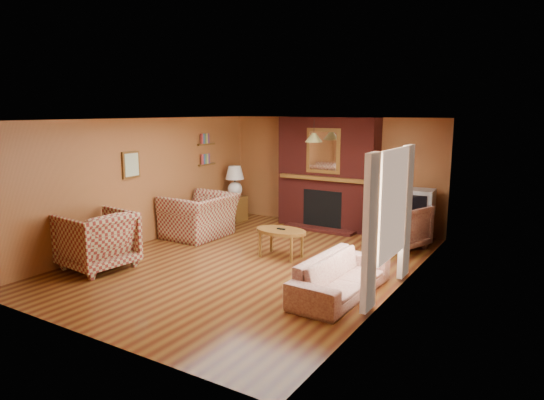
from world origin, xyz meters
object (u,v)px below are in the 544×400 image
Objects in this scene: side_table at (235,208)px; tv_stand at (418,228)px; coffee_table at (281,233)px; crt_tv at (419,202)px; fireplace at (328,174)px; plaid_loveseat at (200,216)px; table_lamp at (235,180)px; floral_armchair at (399,226)px; plaid_armchair at (97,240)px; floral_sofa at (341,276)px.

tv_stand is at bearing 4.82° from side_table.
coffee_table is 2.90m from crt_tv.
fireplace reaches higher than side_table.
table_lamp is (-0.25, 1.57, 0.53)m from plaid_loveseat.
floral_armchair is at bearing -3.70° from side_table.
plaid_armchair is at bearing 63.96° from floral_armchair.
plaid_loveseat reaches higher than side_table.
fireplace is 2.59m from coffee_table.
fireplace is at bearing -3.72° from floral_armchair.
crt_tv is at bearing 52.27° from coffee_table.
crt_tv is at bearing 143.41° from plaid_armchair.
coffee_table is at bearing -38.98° from table_lamp.
coffee_table is (2.24, 2.08, -0.03)m from plaid_armchair.
tv_stand is (4.15, 0.35, -0.70)m from table_lamp.
plaid_armchair is 1.78× the size of crt_tv.
table_lamp is (-2.39, 1.93, 0.52)m from coffee_table.
fireplace reaches higher than table_lamp.
plaid_armchair is 1.82× the size of side_table.
table_lamp is (0.00, 0.00, 0.68)m from side_table.
fireplace is at bearing 30.42° from floral_sofa.
coffee_table is at bearing -83.34° from fireplace.
tv_stand is (1.76, 2.28, -0.17)m from coffee_table.
fireplace is at bearing 171.22° from tv_stand.
table_lamp reaches higher than floral_sofa.
tv_stand reaches higher than coffee_table.
plaid_loveseat is 3.93m from floral_armchair.
floral_sofa is at bearing -37.00° from side_table.
table_lamp is at bearing 15.64° from floral_armchair.
fireplace is 2.10m from crt_tv.
floral_sofa is 2.76m from floral_armchair.
table_lamp reaches higher than plaid_loveseat.
fireplace is 4.13m from floral_sofa.
fireplace reaches higher than coffee_table.
coffee_table is at bearing 66.23° from floral_armchair.
crt_tv is (0.19, 0.60, 0.37)m from floral_armchair.
floral_armchair is at bearing -107.79° from crt_tv.
fireplace is 3.39× the size of table_lamp.
tv_stand is (3.90, 1.92, -0.16)m from plaid_loveseat.
coffee_table is 1.61× the size of crt_tv.
fireplace is 5.00m from plaid_armchair.
table_lamp is 4.17m from crt_tv.
tv_stand is 0.92× the size of crt_tv.
crt_tv is (1.76, 2.28, 0.35)m from coffee_table.
plaid_loveseat is at bearing -80.95° from side_table.
fireplace is at bearing 14.29° from side_table.
plaid_armchair is 1.12× the size of floral_armchair.
plaid_armchair is 3.98m from floral_sofa.
plaid_armchair reaches higher than floral_sofa.
fireplace is 2.31× the size of plaid_armchair.
coffee_table is (2.14, -0.36, 0.01)m from plaid_loveseat.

